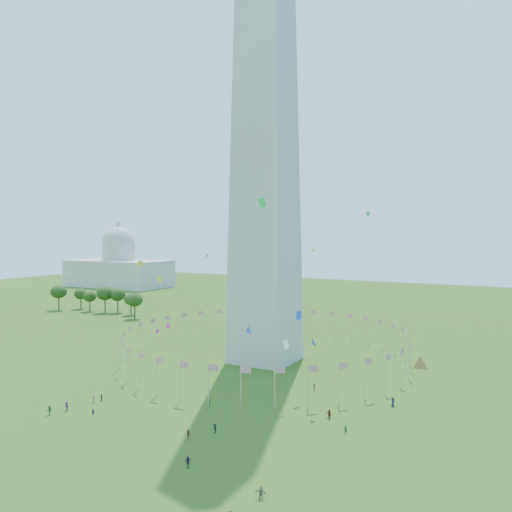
# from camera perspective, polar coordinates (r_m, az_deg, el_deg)

# --- Properties ---
(ground) EXTENTS (600.00, 600.00, 0.00)m
(ground) POSITION_cam_1_polar(r_m,az_deg,el_deg) (105.64, -12.08, -17.57)
(ground) COLOR #2B5012
(ground) RESTS_ON ground
(washington_monument) EXTENTS (16.80, 16.80, 169.00)m
(washington_monument) POSITION_cam_1_polar(r_m,az_deg,el_deg) (148.99, 1.09, 21.46)
(washington_monument) COLOR beige
(washington_monument) RESTS_ON ground
(flag_ring) EXTENTS (80.24, 80.24, 9.00)m
(flag_ring) POSITION_cam_1_polar(r_m,az_deg,el_deg) (144.53, 1.07, -10.12)
(flag_ring) COLOR silver
(flag_ring) RESTS_ON ground
(capitol_building) EXTENTS (70.00, 35.00, 46.00)m
(capitol_building) POSITION_cam_1_polar(r_m,az_deg,el_deg) (353.80, -15.43, 0.34)
(capitol_building) COLOR beige
(capitol_building) RESTS_ON ground
(crowd) EXTENTS (97.69, 70.34, 2.01)m
(crowd) POSITION_cam_1_polar(r_m,az_deg,el_deg) (100.80, -10.59, -18.03)
(crowd) COLOR #262626
(crowd) RESTS_ON ground
(kites_aloft) EXTENTS (109.92, 70.40, 38.65)m
(kites_aloft) POSITION_cam_1_polar(r_m,az_deg,el_deg) (110.29, 1.91, -6.32)
(kites_aloft) COLOR blue
(kites_aloft) RESTS_ON ground
(tree_line_west) EXTENTS (55.63, 15.88, 12.00)m
(tree_line_west) POSITION_cam_1_polar(r_m,az_deg,el_deg) (239.80, -17.33, -4.92)
(tree_line_west) COLOR #32541C
(tree_line_west) RESTS_ON ground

